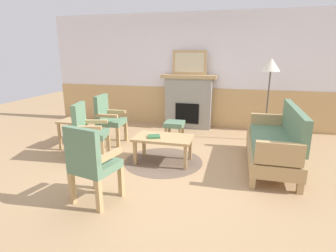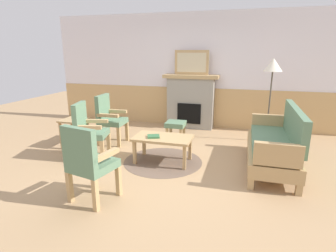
{
  "view_description": "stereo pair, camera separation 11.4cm",
  "coord_description": "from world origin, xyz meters",
  "views": [
    {
      "loc": [
        1.14,
        -4.06,
        1.79
      ],
      "look_at": [
        0.0,
        0.35,
        0.55
      ],
      "focal_mm": 28.98,
      "sensor_mm": 36.0,
      "label": 1
    },
    {
      "loc": [
        1.25,
        -4.02,
        1.79
      ],
      "look_at": [
        0.0,
        0.35,
        0.55
      ],
      "focal_mm": 28.98,
      "sensor_mm": 36.0,
      "label": 2
    }
  ],
  "objects": [
    {
      "name": "book_on_table",
      "position": [
        -0.15,
        0.0,
        0.46
      ],
      "size": [
        0.25,
        0.23,
        0.03
      ],
      "primitive_type": "cube",
      "rotation": [
        0.0,
        0.0,
        0.37
      ],
      "color": "#33663D",
      "rests_on": "coffee_table"
    },
    {
      "name": "armchair_by_window_left",
      "position": [
        -1.33,
        0.73,
        0.54
      ],
      "size": [
        0.5,
        0.5,
        0.98
      ],
      "color": "tan",
      "rests_on": "ground_plane"
    },
    {
      "name": "framed_picture",
      "position": [
        0.0,
        2.35,
        1.56
      ],
      "size": [
        0.8,
        0.04,
        0.56
      ],
      "color": "tan",
      "rests_on": "fireplace"
    },
    {
      "name": "couch",
      "position": [
        1.76,
        0.32,
        0.4
      ],
      "size": [
        0.7,
        1.8,
        0.98
      ],
      "color": "tan",
      "rests_on": "ground_plane"
    },
    {
      "name": "fireplace",
      "position": [
        0.0,
        2.35,
        0.65
      ],
      "size": [
        1.3,
        0.44,
        1.28
      ],
      "color": "gray",
      "rests_on": "ground_plane"
    },
    {
      "name": "armchair_near_fireplace",
      "position": [
        -1.27,
        -0.15,
        0.54
      ],
      "size": [
        0.58,
        0.58,
        0.98
      ],
      "color": "tan",
      "rests_on": "ground_plane"
    },
    {
      "name": "armchair_front_left",
      "position": [
        -0.5,
        -1.38,
        0.54
      ],
      "size": [
        0.57,
        0.57,
        0.98
      ],
      "color": "tan",
      "rests_on": "ground_plane"
    },
    {
      "name": "footstool",
      "position": [
        -0.13,
        1.39,
        0.28
      ],
      "size": [
        0.4,
        0.4,
        0.36
      ],
      "color": "tan",
      "rests_on": "ground_plane"
    },
    {
      "name": "round_rug",
      "position": [
        -0.01,
        0.06,
        0.0
      ],
      "size": [
        1.33,
        1.33,
        0.01
      ],
      "primitive_type": "cylinder",
      "color": "brown",
      "rests_on": "ground_plane"
    },
    {
      "name": "ground_plane",
      "position": [
        0.0,
        0.0,
        0.0
      ],
      "size": [
        14.0,
        14.0,
        0.0
      ],
      "primitive_type": "plane",
      "color": "tan"
    },
    {
      "name": "floor_lamp_by_couch",
      "position": [
        1.74,
        1.71,
        1.45
      ],
      "size": [
        0.36,
        0.36,
        1.68
      ],
      "color": "#332D28",
      "rests_on": "ground_plane"
    },
    {
      "name": "wall_back",
      "position": [
        0.0,
        2.6,
        1.31
      ],
      "size": [
        7.2,
        0.14,
        2.7
      ],
      "color": "white",
      "rests_on": "ground_plane"
    },
    {
      "name": "coffee_table",
      "position": [
        -0.01,
        0.06,
        0.39
      ],
      "size": [
        0.96,
        0.56,
        0.44
      ],
      "color": "tan",
      "rests_on": "ground_plane"
    },
    {
      "name": "side_table",
      "position": [
        -1.87,
        0.32,
        0.43
      ],
      "size": [
        0.44,
        0.44,
        0.55
      ],
      "color": "tan",
      "rests_on": "ground_plane"
    }
  ]
}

